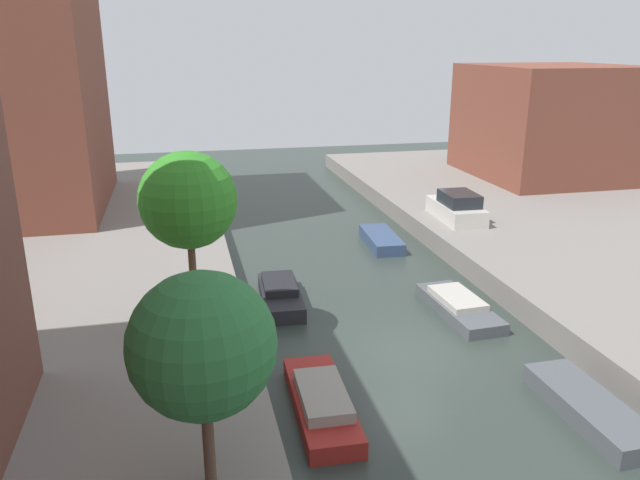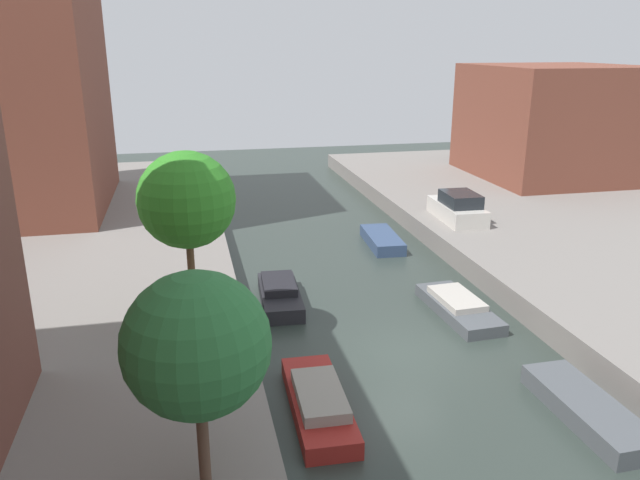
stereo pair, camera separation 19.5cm
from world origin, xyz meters
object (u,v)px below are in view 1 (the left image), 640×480
(moored_boat_left_2, at_px, (321,402))
(moored_boat_left_3, at_px, (280,294))
(parked_car, at_px, (457,208))
(moored_boat_right_4, at_px, (381,240))
(street_tree_1, at_px, (202,346))
(moored_boat_right_3, at_px, (459,306))
(low_block_right, at_px, (550,121))
(street_tree_2, at_px, (188,201))
(moored_boat_right_2, at_px, (590,408))

(moored_boat_left_2, relative_size, moored_boat_left_3, 1.12)
(parked_car, height_order, moored_boat_right_4, parked_car)
(moored_boat_left_2, height_order, moored_boat_right_4, moored_boat_left_2)
(street_tree_1, height_order, moored_boat_right_3, street_tree_1)
(moored_boat_left_2, bearing_deg, low_block_right, 47.26)
(low_block_right, height_order, street_tree_1, low_block_right)
(street_tree_2, distance_m, moored_boat_right_2, 13.07)
(low_block_right, xyz_separation_m, parked_car, (-10.97, -9.20, -3.07))
(moored_boat_right_3, bearing_deg, moored_boat_right_2, -85.83)
(moored_boat_right_3, bearing_deg, parked_car, 65.88)
(low_block_right, distance_m, moored_boat_right_2, 29.30)
(street_tree_2, xyz_separation_m, moored_boat_right_4, (9.55, 9.26, -4.86))
(moored_boat_right_4, bearing_deg, parked_car, 3.63)
(street_tree_2, distance_m, moored_boat_right_4, 14.17)
(street_tree_2, height_order, moored_boat_right_3, street_tree_2)
(low_block_right, relative_size, moored_boat_right_4, 2.66)
(moored_boat_right_2, bearing_deg, street_tree_2, 148.12)
(street_tree_1, distance_m, moored_boat_right_4, 20.20)
(street_tree_1, bearing_deg, moored_boat_right_3, 42.04)
(moored_boat_left_2, height_order, moored_boat_left_3, moored_boat_left_3)
(street_tree_1, relative_size, parked_car, 1.14)
(street_tree_1, bearing_deg, moored_boat_left_2, 48.00)
(street_tree_1, distance_m, moored_boat_right_2, 11.17)
(moored_boat_right_2, height_order, moored_boat_right_4, moored_boat_right_4)
(moored_boat_right_2, height_order, moored_boat_right_3, moored_boat_right_3)
(street_tree_1, distance_m, parked_car, 22.48)
(low_block_right, bearing_deg, street_tree_1, -132.64)
(low_block_right, relative_size, moored_boat_right_3, 2.34)
(low_block_right, distance_m, moored_boat_right_4, 18.39)
(parked_car, height_order, moored_boat_left_3, parked_car)
(street_tree_1, height_order, moored_boat_right_4, street_tree_1)
(street_tree_1, distance_m, moored_boat_left_2, 6.17)
(low_block_right, bearing_deg, moored_boat_right_3, -129.65)
(street_tree_2, bearing_deg, street_tree_1, -90.00)
(street_tree_1, distance_m, moored_boat_left_3, 12.38)
(street_tree_1, bearing_deg, low_block_right, 47.36)
(moored_boat_right_2, relative_size, moored_boat_right_3, 0.96)
(low_block_right, relative_size, moored_boat_left_2, 2.29)
(parked_car, height_order, moored_boat_left_2, parked_car)
(moored_boat_left_3, bearing_deg, moored_boat_right_3, -20.84)
(parked_car, xyz_separation_m, moored_boat_right_4, (-4.16, -0.26, -1.34))
(parked_car, bearing_deg, moored_boat_right_3, -114.12)
(low_block_right, xyz_separation_m, street_tree_2, (-24.69, -18.73, 0.45))
(street_tree_1, height_order, moored_boat_right_2, street_tree_1)
(low_block_right, relative_size, moored_boat_right_2, 2.43)
(moored_boat_right_2, bearing_deg, moored_boat_right_4, 92.72)
(parked_car, height_order, moored_boat_right_3, parked_car)
(street_tree_1, relative_size, moored_boat_right_2, 1.10)
(moored_boat_left_3, relative_size, moored_boat_right_2, 0.95)
(moored_boat_right_2, distance_m, moored_boat_right_4, 15.69)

